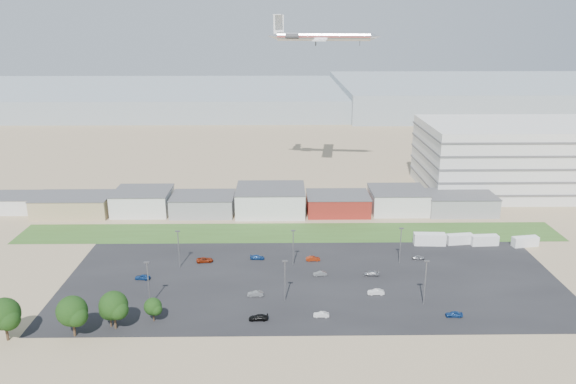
{
  "coord_description": "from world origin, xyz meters",
  "views": [
    {
      "loc": [
        -2.66,
        -103.8,
        60.74
      ],
      "look_at": [
        -0.94,
        22.0,
        21.94
      ],
      "focal_mm": 35.0,
      "sensor_mm": 36.0,
      "label": 1
    }
  ],
  "objects_px": {
    "parked_car_6": "(257,257)",
    "parked_car_7": "(320,274)",
    "box_trailer_a": "(429,239)",
    "tree_far_left": "(4,317)",
    "parked_car_9": "(205,260)",
    "parked_car_2": "(454,314)",
    "airliner": "(324,36)",
    "parked_car_1": "(376,292)",
    "parked_car_5": "(143,277)",
    "parked_car_12": "(371,273)",
    "parked_car_3": "(258,317)",
    "parked_car_4": "(256,294)",
    "parked_car_8": "(418,257)",
    "parked_car_13": "(321,315)",
    "parked_car_11": "(313,259)"
  },
  "relations": [
    {
      "from": "parked_car_12",
      "to": "box_trailer_a",
      "type": "bearing_deg",
      "value": 138.88
    },
    {
      "from": "parked_car_7",
      "to": "parked_car_12",
      "type": "xyz_separation_m",
      "value": [
        12.63,
        -0.14,
        0.02
      ]
    },
    {
      "from": "parked_car_3",
      "to": "parked_car_1",
      "type": "bearing_deg",
      "value": 111.95
    },
    {
      "from": "parked_car_1",
      "to": "parked_car_5",
      "type": "height_order",
      "value": "parked_car_5"
    },
    {
      "from": "parked_car_4",
      "to": "parked_car_8",
      "type": "bearing_deg",
      "value": 114.53
    },
    {
      "from": "airliner",
      "to": "parked_car_9",
      "type": "distance_m",
      "value": 103.08
    },
    {
      "from": "box_trailer_a",
      "to": "parked_car_11",
      "type": "relative_size",
      "value": 2.37
    },
    {
      "from": "parked_car_2",
      "to": "parked_car_4",
      "type": "distance_m",
      "value": 43.89
    },
    {
      "from": "parked_car_8",
      "to": "parked_car_11",
      "type": "xyz_separation_m",
      "value": [
        -27.94,
        -0.53,
        0.06
      ]
    },
    {
      "from": "parked_car_7",
      "to": "parked_car_8",
      "type": "relative_size",
      "value": 1.06
    },
    {
      "from": "parked_car_3",
      "to": "parked_car_4",
      "type": "xyz_separation_m",
      "value": [
        -1.06,
        10.71,
        0.01
      ]
    },
    {
      "from": "parked_car_9",
      "to": "parked_car_11",
      "type": "bearing_deg",
      "value": -96.73
    },
    {
      "from": "parked_car_3",
      "to": "parked_car_13",
      "type": "distance_m",
      "value": 13.41
    },
    {
      "from": "parked_car_9",
      "to": "tree_far_left",
      "type": "bearing_deg",
      "value": 129.65
    },
    {
      "from": "parked_car_9",
      "to": "parked_car_7",
      "type": "bearing_deg",
      "value": -113.64
    },
    {
      "from": "parked_car_13",
      "to": "parked_car_9",
      "type": "bearing_deg",
      "value": -132.38
    },
    {
      "from": "tree_far_left",
      "to": "parked_car_3",
      "type": "relative_size",
      "value": 2.48
    },
    {
      "from": "airliner",
      "to": "parked_car_12",
      "type": "bearing_deg",
      "value": -79.25
    },
    {
      "from": "parked_car_5",
      "to": "parked_car_9",
      "type": "bearing_deg",
      "value": 133.29
    },
    {
      "from": "parked_car_1",
      "to": "parked_car_5",
      "type": "distance_m",
      "value": 56.32
    },
    {
      "from": "tree_far_left",
      "to": "parked_car_7",
      "type": "distance_m",
      "value": 69.95
    },
    {
      "from": "airliner",
      "to": "parked_car_11",
      "type": "xyz_separation_m",
      "value": [
        -7.69,
        -79.56,
        -54.13
      ]
    },
    {
      "from": "tree_far_left",
      "to": "parked_car_13",
      "type": "bearing_deg",
      "value": 7.48
    },
    {
      "from": "parked_car_7",
      "to": "parked_car_13",
      "type": "relative_size",
      "value": 1.02
    },
    {
      "from": "airliner",
      "to": "parked_car_6",
      "type": "xyz_separation_m",
      "value": [
        -22.38,
        -78.3,
        -54.19
      ]
    },
    {
      "from": "parked_car_8",
      "to": "parked_car_3",
      "type": "bearing_deg",
      "value": 130.72
    },
    {
      "from": "parked_car_5",
      "to": "parked_car_12",
      "type": "xyz_separation_m",
      "value": [
        56.11,
        1.37,
        -0.05
      ]
    },
    {
      "from": "airliner",
      "to": "parked_car_7",
      "type": "relative_size",
      "value": 12.38
    },
    {
      "from": "parked_car_5",
      "to": "parked_car_12",
      "type": "bearing_deg",
      "value": 98.71
    },
    {
      "from": "box_trailer_a",
      "to": "parked_car_8",
      "type": "xyz_separation_m",
      "value": [
        -5.45,
        -10.15,
        -1.1
      ]
    },
    {
      "from": "airliner",
      "to": "parked_car_1",
      "type": "distance_m",
      "value": 112.65
    },
    {
      "from": "box_trailer_a",
      "to": "tree_far_left",
      "type": "height_order",
      "value": "tree_far_left"
    },
    {
      "from": "parked_car_8",
      "to": "parked_car_13",
      "type": "height_order",
      "value": "parked_car_13"
    },
    {
      "from": "parked_car_3",
      "to": "parked_car_12",
      "type": "xyz_separation_m",
      "value": [
        27.13,
        21.11,
        -0.02
      ]
    },
    {
      "from": "parked_car_12",
      "to": "parked_car_6",
      "type": "bearing_deg",
      "value": -106.41
    },
    {
      "from": "box_trailer_a",
      "to": "parked_car_11",
      "type": "bearing_deg",
      "value": -159.45
    },
    {
      "from": "parked_car_1",
      "to": "parked_car_5",
      "type": "relative_size",
      "value": 1.03
    },
    {
      "from": "parked_car_7",
      "to": "parked_car_8",
      "type": "height_order",
      "value": "parked_car_7"
    },
    {
      "from": "parked_car_4",
      "to": "tree_far_left",
      "type": "bearing_deg",
      "value": -70.55
    },
    {
      "from": "parked_car_2",
      "to": "airliner",
      "type": "bearing_deg",
      "value": -167.03
    },
    {
      "from": "parked_car_11",
      "to": "parked_car_12",
      "type": "distance_m",
      "value": 16.6
    },
    {
      "from": "parked_car_12",
      "to": "parked_car_5",
      "type": "bearing_deg",
      "value": -85.11
    },
    {
      "from": "parked_car_5",
      "to": "parked_car_12",
      "type": "height_order",
      "value": "parked_car_5"
    },
    {
      "from": "box_trailer_a",
      "to": "parked_car_5",
      "type": "xyz_separation_m",
      "value": [
        -75.61,
        -21.14,
        -1.01
      ]
    },
    {
      "from": "parked_car_1",
      "to": "parked_car_2",
      "type": "distance_m",
      "value": 18.22
    },
    {
      "from": "tree_far_left",
      "to": "parked_car_1",
      "type": "xyz_separation_m",
      "value": [
        75.96,
        18.23,
        -4.47
      ]
    },
    {
      "from": "parked_car_1",
      "to": "parked_car_4",
      "type": "bearing_deg",
      "value": -87.81
    },
    {
      "from": "parked_car_7",
      "to": "tree_far_left",
      "type": "bearing_deg",
      "value": -72.53
    },
    {
      "from": "parked_car_6",
      "to": "parked_car_7",
      "type": "relative_size",
      "value": 1.12
    },
    {
      "from": "box_trailer_a",
      "to": "parked_car_4",
      "type": "height_order",
      "value": "box_trailer_a"
    }
  ]
}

